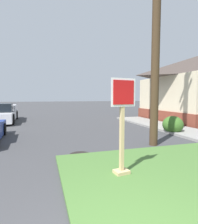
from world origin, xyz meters
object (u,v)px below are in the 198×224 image
Objects in this scene: manhole_cover at (80,154)px; pickup_truck_white at (1,114)px; stop_sign at (122,129)px; utility_pole at (157,3)px.

pickup_truck_white is (-4.32, 9.83, 0.61)m from manhole_cover.
pickup_truck_white is at bearing 112.75° from stop_sign.
stop_sign is at bearing -67.25° from pickup_truck_white.
pickup_truck_white is (-4.97, 11.86, -0.58)m from stop_sign.
pickup_truck_white is 13.02m from utility_pole.
stop_sign reaches higher than pickup_truck_white.
stop_sign is 12.87m from pickup_truck_white.
manhole_cover is 0.12× the size of pickup_truck_white.
stop_sign is 2.44m from manhole_cover.
stop_sign is 0.41× the size of pickup_truck_white.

